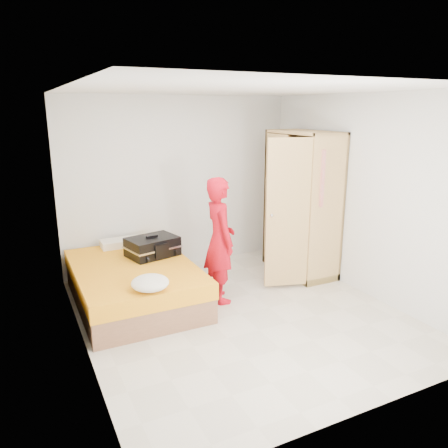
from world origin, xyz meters
name	(u,v)px	position (x,y,z in m)	size (l,w,h in m)	color
room	(241,209)	(0.00, 0.00, 1.30)	(4.00, 4.02, 2.60)	beige
bed	(134,284)	(-1.05, 0.90, 0.25)	(1.42, 2.02, 0.50)	#976244
wardrobe	(300,208)	(1.45, 0.87, 1.00)	(1.15, 1.20, 2.10)	tan
person	(220,240)	(-0.03, 0.50, 0.80)	(0.58, 0.38, 1.60)	red
suitcase	(153,247)	(-0.72, 1.15, 0.62)	(0.74, 0.61, 0.28)	black
round_cushion	(150,283)	(-1.08, 0.06, 0.58)	(0.41, 0.41, 0.16)	white
pillow	(121,243)	(-1.00, 1.75, 0.55)	(0.56, 0.28, 0.10)	white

